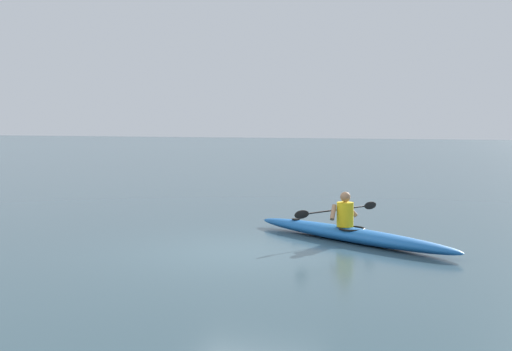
% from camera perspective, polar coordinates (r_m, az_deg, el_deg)
% --- Properties ---
extents(ground_plane, '(160.00, 160.00, 0.00)m').
position_cam_1_polar(ground_plane, '(12.23, -0.54, -6.69)').
color(ground_plane, '#334C56').
extents(kayak, '(4.82, 3.06, 0.29)m').
position_cam_1_polar(kayak, '(13.39, 8.18, -5.10)').
color(kayak, '#1959A5').
rests_on(kayak, ground).
extents(kayaker, '(1.25, 2.19, 0.71)m').
position_cam_1_polar(kayaker, '(13.42, 7.71, -3.15)').
color(kayaker, yellow).
rests_on(kayaker, kayak).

